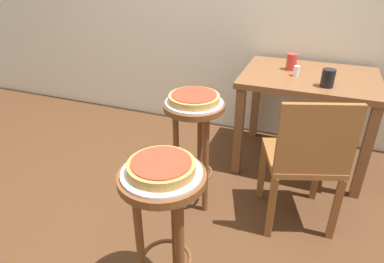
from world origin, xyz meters
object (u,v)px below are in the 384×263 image
object	(u,v)px
cup_far_edge	(292,62)
wooden_chair	(305,159)
dining_table	(308,90)
serving_plate_middle	(194,103)
serving_plate_foreground	(162,173)
cup_near_edge	(328,78)
pizza_middle	(194,98)
stool_foreground	(164,212)
stool_middle	(194,133)
pizza_foreground	(161,167)
condiment_shaker	(296,71)

from	to	relation	value
cup_far_edge	wooden_chair	size ratio (longest dim) A/B	0.14
dining_table	wooden_chair	distance (m)	0.74
serving_plate_middle	cup_far_edge	size ratio (longest dim) A/B	2.86
serving_plate_foreground	cup_near_edge	distance (m)	1.38
pizza_middle	cup_near_edge	distance (m)	0.89
stool_foreground	stool_middle	xyz separation A→B (m)	(-0.13, 0.70, 0.00)
pizza_middle	cup_far_edge	bearing A→B (deg)	61.59
pizza_foreground	serving_plate_middle	bearing A→B (deg)	100.24
serving_plate_foreground	serving_plate_middle	size ratio (longest dim) A/B	0.96
stool_foreground	pizza_middle	xyz separation A→B (m)	(-0.13, 0.70, 0.23)
serving_plate_middle	cup_near_edge	size ratio (longest dim) A/B	2.93
stool_foreground	wooden_chair	bearing A→B (deg)	54.36
condiment_shaker	serving_plate_foreground	bearing A→B (deg)	-104.90
pizza_foreground	pizza_middle	distance (m)	0.71
cup_near_edge	wooden_chair	size ratio (longest dim) A/B	0.14
dining_table	cup_near_edge	xyz separation A→B (m)	(0.11, -0.21, 0.17)
serving_plate_middle	stool_middle	bearing A→B (deg)	90.00
serving_plate_foreground	serving_plate_middle	world-z (taller)	same
stool_middle	dining_table	xyz separation A→B (m)	(0.59, 0.76, 0.09)
pizza_foreground	wooden_chair	xyz separation A→B (m)	(0.53, 0.73, -0.28)
stool_foreground	pizza_foreground	distance (m)	0.23
pizza_foreground	serving_plate_middle	size ratio (longest dim) A/B	0.80
pizza_foreground	stool_middle	xyz separation A→B (m)	(-0.13, 0.70, -0.23)
serving_plate_middle	dining_table	bearing A→B (deg)	51.83
pizza_middle	dining_table	xyz separation A→B (m)	(0.59, 0.76, -0.14)
pizza_foreground	dining_table	distance (m)	1.54
serving_plate_middle	cup_far_edge	xyz separation A→B (m)	(0.45, 0.83, 0.06)
pizza_middle	wooden_chair	distance (m)	0.71
pizza_foreground	serving_plate_middle	distance (m)	0.71
pizza_middle	cup_near_edge	xyz separation A→B (m)	(0.70, 0.55, 0.03)
cup_near_edge	dining_table	bearing A→B (deg)	118.11
stool_middle	serving_plate_middle	xyz separation A→B (m)	(0.00, -0.00, 0.20)
stool_foreground	pizza_middle	world-z (taller)	pizza_middle
stool_middle	serving_plate_middle	size ratio (longest dim) A/B	2.12
cup_near_edge	cup_far_edge	bearing A→B (deg)	132.43
stool_middle	wooden_chair	size ratio (longest dim) A/B	0.84
condiment_shaker	wooden_chair	distance (m)	0.74
pizza_foreground	serving_plate_foreground	bearing A→B (deg)	180.00
condiment_shaker	pizza_foreground	bearing A→B (deg)	-104.90
stool_foreground	condiment_shaker	bearing A→B (deg)	75.10
serving_plate_foreground	cup_far_edge	size ratio (longest dim) A/B	2.75
wooden_chair	pizza_foreground	bearing A→B (deg)	-125.64
pizza_middle	cup_far_edge	xyz separation A→B (m)	(0.45, 0.83, 0.03)
stool_middle	condiment_shaker	size ratio (longest dim) A/B	10.09
serving_plate_middle	pizza_middle	bearing A→B (deg)	75.96
pizza_foreground	stool_foreground	bearing A→B (deg)	180.00
pizza_middle	cup_far_edge	size ratio (longest dim) A/B	2.50
dining_table	condiment_shaker	world-z (taller)	condiment_shaker
condiment_shaker	cup_far_edge	bearing A→B (deg)	110.78
dining_table	cup_far_edge	distance (m)	0.24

